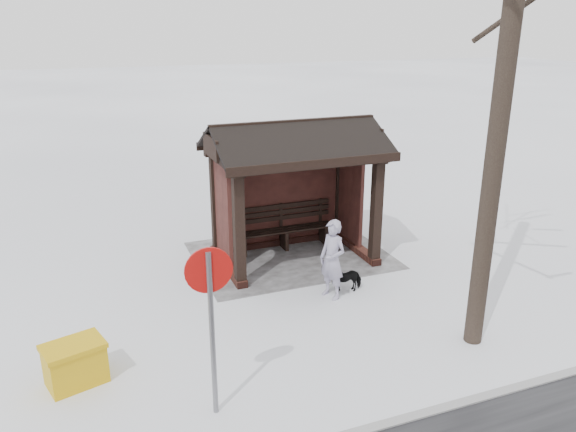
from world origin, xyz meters
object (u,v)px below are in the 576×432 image
object	(u,v)px
road_sign	(210,297)
grit_bin	(75,363)
bus_shelter	(292,162)
dog	(345,277)
pedestrian	(332,260)

from	to	relation	value
road_sign	grit_bin	bearing A→B (deg)	-35.63
bus_shelter	road_sign	xyz separation A→B (m)	(2.90, 4.57, -0.45)
bus_shelter	dog	distance (m)	2.74
dog	road_sign	distance (m)	4.42
bus_shelter	pedestrian	size ratio (longest dim) A/B	2.33
bus_shelter	grit_bin	distance (m)	5.93
grit_bin	road_sign	world-z (taller)	road_sign
pedestrian	grit_bin	bearing A→B (deg)	-99.49
bus_shelter	grit_bin	bearing A→B (deg)	34.98
grit_bin	road_sign	bearing A→B (deg)	125.71
dog	grit_bin	size ratio (longest dim) A/B	0.67
bus_shelter	dog	world-z (taller)	bus_shelter
pedestrian	dog	xyz separation A→B (m)	(-0.35, -0.16, -0.50)
pedestrian	road_sign	distance (m)	3.92
grit_bin	road_sign	xyz separation A→B (m)	(-1.72, 1.34, 1.39)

